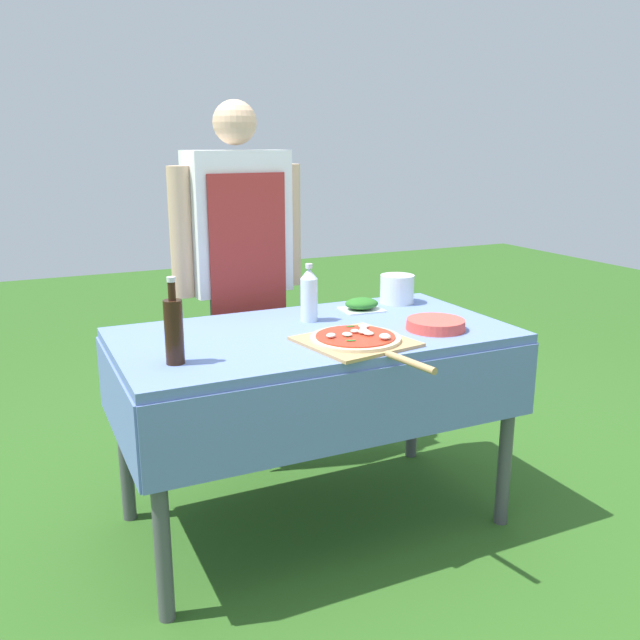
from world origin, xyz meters
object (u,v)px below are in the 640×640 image
(pizza_on_peel, at_px, (358,340))
(mixing_tub, at_px, (397,289))
(water_bottle, at_px, (309,294))
(plate_stack, at_px, (436,324))
(person_cook, at_px, (239,258))
(prep_table, at_px, (314,357))
(oil_bottle, at_px, (174,330))
(herb_container, at_px, (362,304))

(pizza_on_peel, distance_m, mixing_tub, 0.68)
(water_bottle, xyz_separation_m, plate_stack, (0.38, -0.33, -0.09))
(person_cook, distance_m, mixing_tub, 0.73)
(prep_table, relative_size, water_bottle, 6.45)
(pizza_on_peel, relative_size, water_bottle, 2.59)
(prep_table, distance_m, person_cook, 0.72)
(prep_table, height_order, person_cook, person_cook)
(mixing_tub, bearing_deg, oil_bottle, -158.34)
(person_cook, height_order, plate_stack, person_cook)
(prep_table, distance_m, pizza_on_peel, 0.26)
(oil_bottle, xyz_separation_m, water_bottle, (0.62, 0.31, -0.00))
(herb_container, xyz_separation_m, mixing_tub, (0.21, 0.06, 0.04))
(water_bottle, bearing_deg, prep_table, -107.75)
(oil_bottle, bearing_deg, mixing_tub, 21.66)
(person_cook, relative_size, mixing_tub, 11.08)
(prep_table, height_order, plate_stack, plate_stack)
(herb_container, bearing_deg, water_bottle, -166.56)
(pizza_on_peel, xyz_separation_m, herb_container, (0.25, 0.44, 0.01))
(pizza_on_peel, bearing_deg, water_bottle, 83.51)
(person_cook, relative_size, plate_stack, 7.40)
(prep_table, bearing_deg, pizza_on_peel, -72.85)
(mixing_tub, xyz_separation_m, plate_stack, (-0.10, -0.45, -0.04))
(pizza_on_peel, bearing_deg, herb_container, 49.90)
(herb_container, bearing_deg, oil_bottle, -156.95)
(water_bottle, distance_m, mixing_tub, 0.50)
(prep_table, bearing_deg, person_cook, 96.45)
(prep_table, height_order, oil_bottle, oil_bottle)
(herb_container, distance_m, mixing_tub, 0.22)
(person_cook, distance_m, oil_bottle, 0.96)
(pizza_on_peel, bearing_deg, prep_table, 97.26)
(person_cook, height_order, water_bottle, person_cook)
(mixing_tub, relative_size, plate_stack, 0.67)
(herb_container, bearing_deg, plate_stack, -74.50)
(prep_table, distance_m, herb_container, 0.41)
(herb_container, height_order, plate_stack, herb_container)
(water_bottle, height_order, herb_container, water_bottle)
(pizza_on_peel, distance_m, oil_bottle, 0.65)
(pizza_on_peel, bearing_deg, mixing_tub, 36.89)
(oil_bottle, xyz_separation_m, herb_container, (0.89, 0.38, -0.09))
(pizza_on_peel, relative_size, plate_stack, 2.64)
(herb_container, bearing_deg, person_cook, 132.13)
(oil_bottle, height_order, mixing_tub, oil_bottle)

